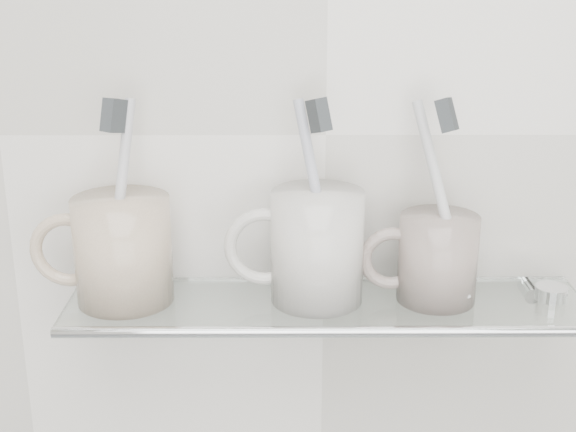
{
  "coord_description": "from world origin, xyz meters",
  "views": [
    {
      "loc": [
        -0.04,
        0.33,
        1.42
      ],
      "look_at": [
        -0.04,
        1.04,
        1.19
      ],
      "focal_mm": 50.0,
      "sensor_mm": 36.0,
      "label": 1
    }
  ],
  "objects_px": {
    "mug_left": "(123,250)",
    "mug_center": "(317,247)",
    "mug_right": "(438,258)",
    "shelf_glass": "(326,305)"
  },
  "relations": [
    {
      "from": "mug_left",
      "to": "mug_center",
      "type": "bearing_deg",
      "value": -12.85
    },
    {
      "from": "mug_right",
      "to": "mug_center",
      "type": "bearing_deg",
      "value": 174.23
    },
    {
      "from": "mug_left",
      "to": "mug_center",
      "type": "height_order",
      "value": "mug_center"
    },
    {
      "from": "mug_left",
      "to": "mug_center",
      "type": "xyz_separation_m",
      "value": [
        0.18,
        0.0,
        0.0
      ]
    },
    {
      "from": "mug_left",
      "to": "mug_right",
      "type": "relative_size",
      "value": 1.21
    },
    {
      "from": "shelf_glass",
      "to": "mug_center",
      "type": "relative_size",
      "value": 4.58
    },
    {
      "from": "mug_right",
      "to": "shelf_glass",
      "type": "bearing_deg",
      "value": 176.94
    },
    {
      "from": "mug_center",
      "to": "mug_right",
      "type": "height_order",
      "value": "mug_center"
    },
    {
      "from": "mug_left",
      "to": "mug_center",
      "type": "relative_size",
      "value": 0.94
    },
    {
      "from": "mug_left",
      "to": "mug_right",
      "type": "height_order",
      "value": "mug_left"
    }
  ]
}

